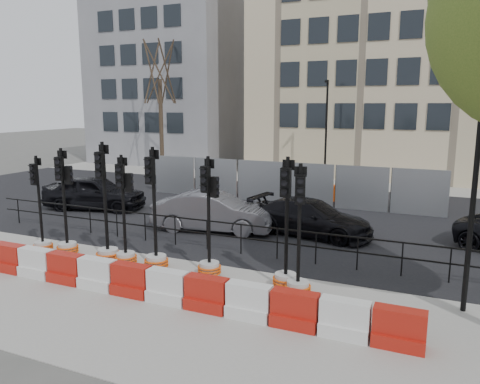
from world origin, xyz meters
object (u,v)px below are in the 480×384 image
at_px(lamp_post_near, 476,172).
at_px(traffic_signal_a, 42,233).
at_px(traffic_signal_h, 298,270).
at_px(car_c, 310,218).
at_px(car_a, 95,193).
at_px(traffic_signal_d, 125,240).

xyz_separation_m(lamp_post_near, traffic_signal_a, (-12.15, -0.67, -2.58)).
relative_size(traffic_signal_h, car_c, 0.70).
distance_m(lamp_post_near, traffic_signal_h, 4.55).
bearing_deg(traffic_signal_a, car_a, 119.35).
bearing_deg(car_c, traffic_signal_h, -158.12).
xyz_separation_m(traffic_signal_h, car_a, (-11.18, 5.69, 0.08)).
distance_m(traffic_signal_h, car_c, 5.61).
bearing_deg(traffic_signal_h, traffic_signal_d, 161.96).
relative_size(lamp_post_near, traffic_signal_d, 1.84).
distance_m(lamp_post_near, traffic_signal_a, 12.44).
height_order(traffic_signal_a, car_a, traffic_signal_a).
distance_m(car_a, car_c, 9.98).
bearing_deg(lamp_post_near, traffic_signal_a, -176.86).
bearing_deg(traffic_signal_h, lamp_post_near, -5.44).
height_order(traffic_signal_d, traffic_signal_h, traffic_signal_h).
bearing_deg(traffic_signal_h, traffic_signal_a, 163.25).
height_order(lamp_post_near, traffic_signal_d, lamp_post_near).
distance_m(traffic_signal_h, car_a, 12.54).
relative_size(traffic_signal_a, car_c, 0.66).
bearing_deg(traffic_signal_a, lamp_post_near, 6.60).
xyz_separation_m(traffic_signal_a, traffic_signal_h, (8.44, -0.05, 0.04)).
bearing_deg(car_a, car_c, -104.97).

